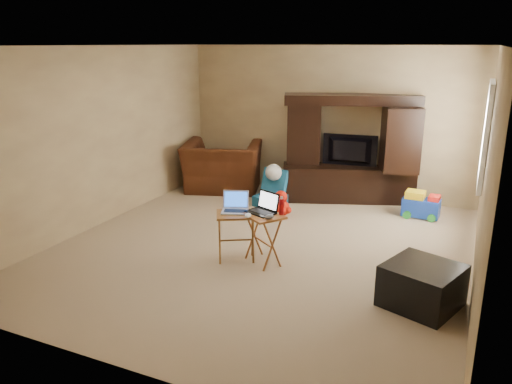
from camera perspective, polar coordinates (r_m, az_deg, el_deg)
The scene contains 22 objects.
floor at distance 6.47m, azimuth 0.73°, elevation -6.34°, with size 5.50×5.50×0.00m, color tan.
ceiling at distance 5.96m, azimuth 0.83°, elevation 16.39°, with size 5.50×5.50×0.00m, color silver.
wall_back at distance 8.64m, azimuth 8.16°, elevation 7.99°, with size 5.00×5.00×0.00m, color tan.
wall_front at distance 3.82m, azimuth -15.96°, elevation -3.52°, with size 5.00×5.00×0.00m, color tan.
wall_left at distance 7.43m, azimuth -17.29°, elevation 6.01°, with size 5.50×5.50×0.00m, color tan.
wall_right at distance 5.61m, azimuth 24.90°, elevation 1.93°, with size 5.50×5.50×0.00m, color tan.
window_pane at distance 7.10m, azimuth 24.96°, elevation 5.98°, with size 1.20×1.20×0.00m, color white.
window_frame at distance 7.10m, azimuth 24.80°, elevation 6.00°, with size 0.06×1.14×1.34m, color white.
entertainment_center at distance 8.30m, azimuth 10.63°, elevation 4.90°, with size 2.14×0.54×1.75m, color black.
television at distance 8.30m, azimuth 10.59°, elevation 4.64°, with size 0.89×0.12×0.51m, color black.
recliner at distance 8.88m, azimuth -3.82°, elevation 2.96°, with size 1.32×1.15×0.86m, color #461D0F.
child_rocker at distance 8.02m, azimuth 1.65°, elevation 0.46°, with size 0.44×0.50×0.58m, color #17587F, non-canonical shape.
plush_toy at distance 7.54m, azimuth 2.85°, elevation -1.32°, with size 0.37×0.31×0.41m, color red, non-canonical shape.
push_toy at distance 7.89m, azimuth 18.37°, elevation -1.34°, with size 0.55×0.39×0.41m, color #173DBC, non-canonical shape.
ottoman at distance 5.31m, azimuth 18.44°, elevation -10.10°, with size 0.67×0.67×0.43m, color black.
tray_table_left at distance 6.01m, azimuth -2.27°, elevation -5.15°, with size 0.46×0.37×0.60m, color brown.
tray_table_right at distance 5.93m, azimuth 0.80°, elevation -5.35°, with size 0.47×0.38×0.62m, color #A96628.
laptop_left at distance 5.90m, azimuth -2.45°, elevation -1.24°, with size 0.31×0.26×0.24m, color silver.
laptop_right at distance 5.81m, azimuth 0.53°, elevation -1.31°, with size 0.32×0.27×0.24m, color black.
mouse_left at distance 5.76m, azimuth -0.92°, elevation -2.70°, with size 0.08×0.12×0.05m, color white.
mouse_right at distance 5.66m, azimuth 1.53°, elevation -2.83°, with size 0.08×0.12×0.05m, color #434448.
water_bottle at distance 5.78m, azimuth 2.95°, elevation -1.68°, with size 0.06×0.06×0.19m, color #B30B11.
Camera 1 is at (2.38, -5.46, 2.53)m, focal length 35.00 mm.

